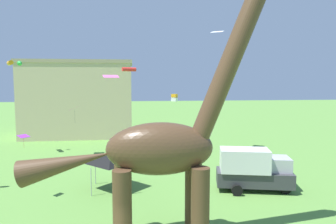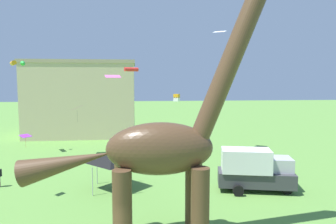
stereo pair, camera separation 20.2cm
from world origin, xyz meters
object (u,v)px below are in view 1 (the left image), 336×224
kite_trailing (128,69)px  kite_apex (111,76)px  kite_mid_left (217,32)px  dinosaur_sculpture (159,149)px  kite_near_low (75,108)px  kite_far_left (174,98)px  parked_box_truck (253,169)px  festival_canopy_tent (111,157)px  kite_drifting (12,63)px  kite_high_right (24,136)px

kite_trailing → kite_apex: bearing=-104.5°
kite_apex → kite_mid_left: 14.45m
dinosaur_sculpture → kite_mid_left: bearing=85.2°
kite_near_low → kite_far_left: kite_far_left is taller
parked_box_truck → kite_far_left: kite_far_left is taller
kite_trailing → kite_far_left: (5.10, -0.02, -3.13)m
dinosaur_sculpture → parked_box_truck: size_ratio=2.26×
kite_apex → kite_mid_left: (11.69, 6.71, 5.21)m
festival_canopy_tent → kite_apex: bearing=92.6°
dinosaur_sculpture → kite_trailing: dinosaur_sculpture is taller
kite_trailing → kite_drifting: kite_drifting is taller
kite_high_right → kite_mid_left: bearing=37.7°
dinosaur_sculpture → kite_near_low: bearing=129.5°
parked_box_truck → kite_apex: kite_apex is taller
dinosaur_sculpture → kite_far_left: (3.43, 19.17, 1.61)m
kite_mid_left → kite_drifting: kite_mid_left is taller
dinosaur_sculpture → kite_near_low: (-7.59, 19.48, 0.53)m
parked_box_truck → kite_apex: (-10.94, 6.63, 7.08)m
kite_trailing → kite_far_left: size_ratio=1.98×
kite_apex → kite_drifting: bearing=145.8°
kite_near_low → kite_high_right: kite_near_low is taller
festival_canopy_tent → kite_drifting: (-11.41, 12.75, 7.75)m
kite_apex → kite_high_right: bearing=-130.0°
kite_apex → kite_mid_left: bearing=29.8°
kite_apex → kite_high_right: kite_apex is taller
kite_near_low → kite_mid_left: 18.22m
festival_canopy_tent → kite_high_right: 6.32m
kite_drifting → kite_high_right: size_ratio=2.03×
festival_canopy_tent → kite_apex: kite_apex is taller
kite_trailing → kite_mid_left: bearing=4.3°
kite_mid_left → kite_drifting: bearing=177.8°
kite_mid_left → kite_high_right: (-17.27, -13.36, -9.43)m
kite_near_low → kite_mid_left: (16.08, 0.47, 8.57)m
kite_high_right → kite_far_left: bearing=45.8°
parked_box_truck → kite_mid_left: 18.15m
parked_box_truck → kite_far_left: (-4.30, 12.55, 4.80)m
kite_trailing → kite_high_right: size_ratio=1.77×
kite_apex → kite_far_left: size_ratio=1.95×
kite_apex → festival_canopy_tent: bearing=-87.4°
festival_canopy_tent → parked_box_truck: bearing=-7.9°
festival_canopy_tent → kite_far_left: size_ratio=3.88×
kite_far_left → parked_box_truck: bearing=-71.1°
kite_mid_left → kite_drifting: (-22.87, 0.90, -3.64)m
kite_apex → kite_drifting: kite_drifting is taller
kite_near_low → kite_mid_left: bearing=1.7°
festival_canopy_tent → kite_high_right: bearing=-165.4°
kite_drifting → kite_high_right: 16.38m
kite_trailing → kite_high_right: bearing=-119.5°
dinosaur_sculpture → kite_apex: size_ratio=8.44×
parked_box_truck → kite_drifting: 27.69m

